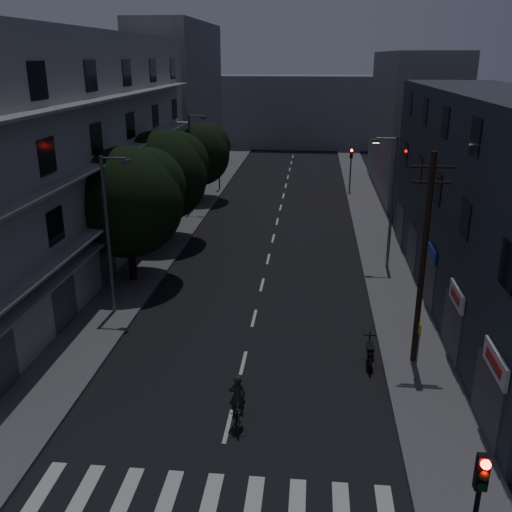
% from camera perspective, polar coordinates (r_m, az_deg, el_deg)
% --- Properties ---
extents(ground, '(160.00, 160.00, 0.00)m').
position_cam_1_polar(ground, '(42.14, 1.78, 1.98)').
color(ground, black).
rests_on(ground, ground).
extents(sidewalk_left, '(3.00, 90.00, 0.15)m').
position_cam_1_polar(sidewalk_left, '(43.26, -8.19, 2.35)').
color(sidewalk_left, '#565659').
rests_on(sidewalk_left, ground).
extents(sidewalk_right, '(3.00, 90.00, 0.15)m').
position_cam_1_polar(sidewalk_right, '(42.30, 11.97, 1.73)').
color(sidewalk_right, '#565659').
rests_on(sidewalk_right, ground).
extents(crosswalk, '(10.90, 3.00, 0.01)m').
position_cam_1_polar(crosswalk, '(18.38, -4.80, -23.88)').
color(crosswalk, beige).
rests_on(crosswalk, ground).
extents(lane_markings, '(0.15, 60.50, 0.01)m').
position_cam_1_polar(lane_markings, '(48.13, 2.31, 4.20)').
color(lane_markings, beige).
rests_on(lane_markings, ground).
extents(building_left, '(7.00, 36.00, 14.00)m').
position_cam_1_polar(building_left, '(36.68, -18.23, 9.64)').
color(building_left, '#9C9D98').
rests_on(building_left, ground).
extents(building_right, '(6.19, 28.00, 11.00)m').
position_cam_1_polar(building_right, '(31.37, 22.84, 4.78)').
color(building_right, '#282D36').
rests_on(building_right, ground).
extents(building_far_left, '(6.00, 20.00, 16.00)m').
position_cam_1_polar(building_far_left, '(64.98, -7.62, 15.15)').
color(building_far_left, slate).
rests_on(building_far_left, ground).
extents(building_far_right, '(6.00, 20.00, 13.00)m').
position_cam_1_polar(building_far_right, '(58.19, 15.27, 12.70)').
color(building_far_right, slate).
rests_on(building_far_right, ground).
extents(building_far_end, '(24.00, 8.00, 10.00)m').
position_cam_1_polar(building_far_end, '(85.51, 4.03, 14.22)').
color(building_far_end, slate).
rests_on(building_far_end, ground).
extents(tree_near, '(6.31, 6.31, 7.79)m').
position_cam_1_polar(tree_near, '(33.08, -12.59, 5.69)').
color(tree_near, black).
rests_on(tree_near, sidewalk_left).
extents(tree_mid, '(6.32, 6.32, 7.78)m').
position_cam_1_polar(tree_mid, '(40.17, -9.33, 8.24)').
color(tree_mid, black).
rests_on(tree_mid, sidewalk_left).
extents(tree_far, '(5.55, 5.55, 6.86)m').
position_cam_1_polar(tree_far, '(52.21, -5.66, 10.30)').
color(tree_far, black).
rests_on(tree_far, sidewalk_left).
extents(traffic_signal_near, '(0.28, 0.37, 4.10)m').
position_cam_1_polar(traffic_signal_near, '(14.92, 21.35, -21.66)').
color(traffic_signal_near, black).
rests_on(traffic_signal_near, sidewalk_right).
extents(traffic_signal_far_right, '(0.28, 0.37, 4.10)m').
position_cam_1_polar(traffic_signal_far_right, '(56.03, 9.48, 9.36)').
color(traffic_signal_far_right, black).
rests_on(traffic_signal_far_right, sidewalk_right).
extents(traffic_signal_far_left, '(0.28, 0.37, 4.10)m').
position_cam_1_polar(traffic_signal_far_left, '(56.26, -3.73, 9.62)').
color(traffic_signal_far_left, black).
rests_on(traffic_signal_far_left, sidewalk_left).
extents(street_lamp_left_near, '(1.51, 0.25, 8.00)m').
position_cam_1_polar(street_lamp_left_near, '(28.91, -14.44, 2.71)').
color(street_lamp_left_near, '#585C60').
rests_on(street_lamp_left_near, sidewalk_left).
extents(street_lamp_right, '(1.51, 0.25, 8.00)m').
position_cam_1_polar(street_lamp_right, '(35.40, 13.30, 5.81)').
color(street_lamp_right, slate).
rests_on(street_lamp_right, sidewalk_right).
extents(street_lamp_left_far, '(1.51, 0.25, 8.00)m').
position_cam_1_polar(street_lamp_left_far, '(48.08, -6.43, 9.68)').
color(street_lamp_left_far, '#55585D').
rests_on(street_lamp_left_far, sidewalk_left).
extents(utility_pole, '(1.80, 0.24, 9.00)m').
position_cam_1_polar(utility_pole, '(24.09, 16.41, -0.13)').
color(utility_pole, black).
rests_on(utility_pole, sidewalk_right).
extents(bus_stop_sign, '(0.06, 0.35, 2.52)m').
position_cam_1_polar(bus_stop_sign, '(23.72, 15.94, -8.23)').
color(bus_stop_sign, '#595B60').
rests_on(bus_stop_sign, sidewalk_right).
extents(motorcycle, '(0.57, 1.97, 1.26)m').
position_cam_1_polar(motorcycle, '(25.24, 11.31, -9.64)').
color(motorcycle, black).
rests_on(motorcycle, ground).
extents(cyclist, '(0.86, 1.70, 2.06)m').
position_cam_1_polar(cyclist, '(21.03, -1.87, -15.06)').
color(cyclist, black).
rests_on(cyclist, ground).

